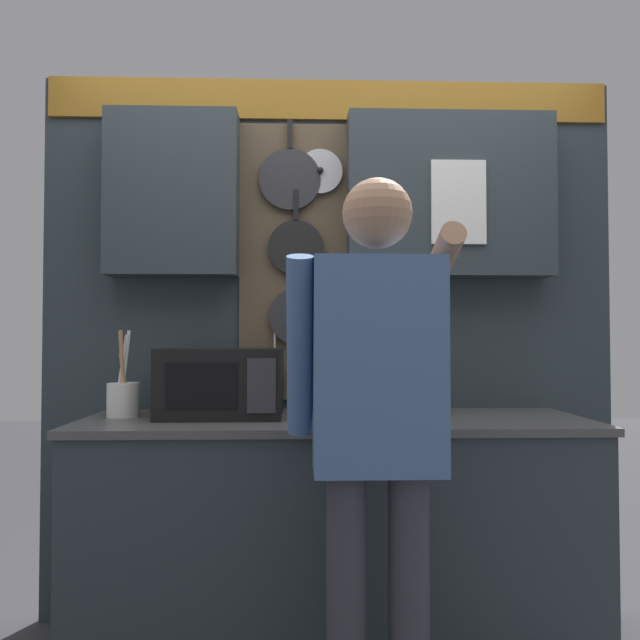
{
  "coord_description": "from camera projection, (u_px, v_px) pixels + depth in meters",
  "views": [
    {
      "loc": [
        -0.14,
        -2.45,
        1.23
      ],
      "look_at": [
        -0.05,
        0.22,
        1.31
      ],
      "focal_mm": 35.0,
      "sensor_mm": 36.0,
      "label": 1
    }
  ],
  "objects": [
    {
      "name": "back_wall_unit",
      "position": [
        335.0,
        281.0,
        2.76
      ],
      "size": [
        2.53,
        0.22,
        2.39
      ],
      "color": "#2D383D",
      "rests_on": "ground_plane"
    },
    {
      "name": "microwave",
      "position": [
        222.0,
        382.0,
        2.48
      ],
      "size": [
        0.48,
        0.36,
        0.27
      ],
      "color": "black",
      "rests_on": "base_cabinet_counter"
    },
    {
      "name": "person",
      "position": [
        377.0,
        409.0,
        1.85
      ],
      "size": [
        0.54,
        0.65,
        1.71
      ],
      "color": "#383842",
      "rests_on": "ground_plane"
    },
    {
      "name": "utensil_crock",
      "position": [
        123.0,
        397.0,
        2.47
      ],
      "size": [
        0.13,
        0.13,
        0.34
      ],
      "color": "white",
      "rests_on": "base_cabinet_counter"
    },
    {
      "name": "knife_block",
      "position": [
        410.0,
        391.0,
        2.51
      ],
      "size": [
        0.12,
        0.16,
        0.27
      ],
      "color": "brown",
      "rests_on": "base_cabinet_counter"
    },
    {
      "name": "base_cabinet_counter",
      "position": [
        335.0,
        537.0,
        2.43
      ],
      "size": [
        1.96,
        0.67,
        0.92
      ],
      "color": "#2D383D",
      "rests_on": "ground_plane"
    }
  ]
}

